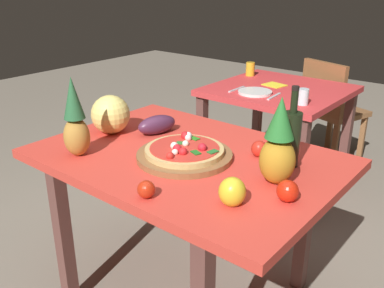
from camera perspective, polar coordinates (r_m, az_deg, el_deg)
The scene contains 21 objects.
display_table at distance 1.88m, azimuth -0.66°, elevation -3.86°, with size 1.28×0.90×0.75m.
background_table at distance 3.01m, azimuth 11.39°, elevation 5.17°, with size 0.86×0.84×0.75m.
dining_chair at distance 3.58m, azimuth 17.88°, elevation 4.73°, with size 0.51×0.51×0.85m.
pizza_board at distance 1.80m, azimuth -1.01°, elevation -1.57°, with size 0.40×0.40×0.03m, color brown.
pizza at distance 1.79m, azimuth -1.01°, elevation -0.74°, with size 0.33×0.33×0.06m.
wine_bottle at distance 1.74m, azimuth 13.06°, elevation 0.91°, with size 0.08×0.08×0.33m.
pineapple_left at distance 1.58m, azimuth 11.45°, elevation -0.22°, with size 0.13×0.13×0.33m.
pineapple_right at distance 1.85m, azimuth -15.30°, elevation 2.93°, with size 0.11×0.11×0.34m.
melon at distance 2.10m, azimuth -10.81°, elevation 3.90°, with size 0.19×0.19×0.19m, color #EEDA71.
bell_pepper at distance 1.45m, azimuth 5.38°, elevation -6.36°, with size 0.09×0.09×0.10m, color yellow.
eggplant at distance 2.07m, azimuth -4.70°, elevation 2.58°, with size 0.20×0.09×0.09m, color #4D2641.
tomato_near_board at distance 1.83m, azimuth 8.94°, elevation -0.61°, with size 0.07×0.07×0.07m, color red.
tomato_at_corner at distance 1.50m, azimuth 12.62°, elevation -6.13°, with size 0.08×0.08×0.08m, color red.
tomato_beside_pepper at distance 1.50m, azimuth -6.13°, elevation -6.03°, with size 0.06×0.06×0.06m, color red.
tomato_by_bottle at distance 2.02m, azimuth 11.04°, elevation 1.42°, with size 0.07×0.07×0.07m, color red.
drinking_glass_juice at distance 3.29m, azimuth 7.77°, elevation 9.87°, with size 0.07×0.07×0.10m, color gold.
drinking_glass_water at distance 2.61m, azimuth 14.59°, elevation 6.12°, with size 0.06×0.06×0.10m, color silver.
dinner_plate at distance 2.81m, azimuth 8.39°, elevation 6.86°, with size 0.22×0.22×0.02m, color white.
fork_utensil at distance 2.89m, azimuth 6.00°, elevation 7.28°, with size 0.02×0.18×0.01m, color silver.
knife_utensil at distance 2.75m, azimuth 10.89°, elevation 6.25°, with size 0.02×0.18×0.01m, color silver.
napkin_folded at distance 3.04m, azimuth 10.93°, elevation 7.73°, with size 0.14×0.12×0.01m, color yellow.
Camera 1 is at (1.08, -1.30, 1.48)m, focal length 40.01 mm.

